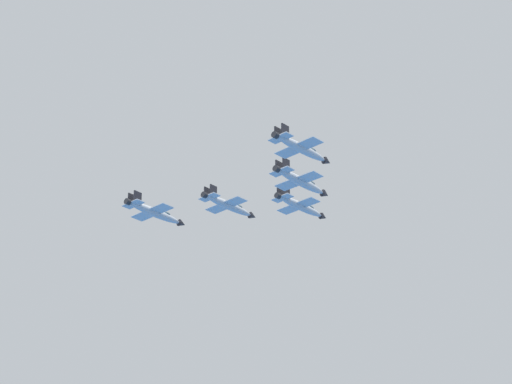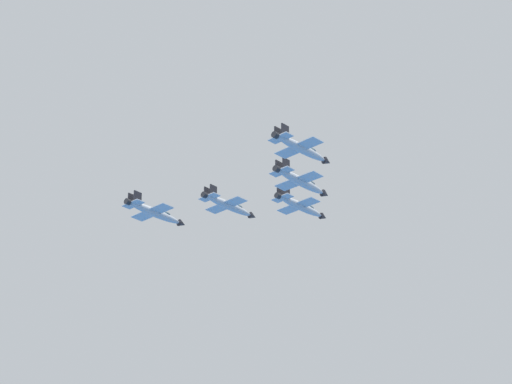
% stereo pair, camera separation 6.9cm
% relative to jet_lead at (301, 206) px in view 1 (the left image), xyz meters
% --- Properties ---
extents(jet_lead, '(11.81, 16.86, 3.90)m').
position_rel_jet_lead_xyz_m(jet_lead, '(0.00, 0.00, 0.00)').
color(jet_lead, '#9EA3A8').
extents(jet_left_wingman, '(11.73, 16.67, 3.86)m').
position_rel_jet_lead_xyz_m(jet_left_wingman, '(2.84, 17.39, -0.84)').
color(jet_left_wingman, '#9EA3A8').
extents(jet_right_wingman, '(12.77, 17.36, 4.06)m').
position_rel_jet_lead_xyz_m(jet_right_wingman, '(-16.71, 5.61, -1.93)').
color(jet_right_wingman, '#9EA3A8').
extents(jet_left_outer, '(12.13, 17.36, 4.01)m').
position_rel_jet_lead_xyz_m(jet_left_outer, '(5.68, 34.79, -3.77)').
color(jet_left_outer, '#9EA3A8').
extents(jet_right_outer, '(11.73, 16.82, 3.88)m').
position_rel_jet_lead_xyz_m(jet_right_outer, '(-33.42, 11.21, -2.65)').
color(jet_right_outer, '#9EA3A8').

